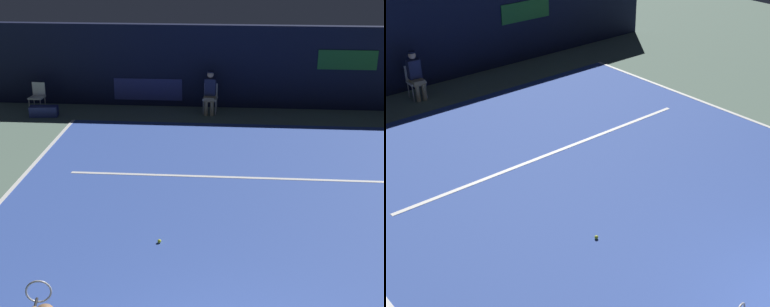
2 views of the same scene
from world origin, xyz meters
TOP-DOWN VIEW (x-y plane):
  - ground_plane at (0.00, 5.01)m, footprint 31.74×31.74m
  - court_surface at (0.00, 5.01)m, footprint 9.90×12.03m
  - line_service at (0.00, 7.12)m, footprint 7.72×0.10m
  - back_wall at (-0.00, 12.89)m, footprint 16.55×0.33m
  - line_judge_on_chair at (-0.87, 12.06)m, footprint 0.47×0.55m
  - courtside_chair_near at (-6.27, 11.95)m, footprint 0.48×0.46m
  - tennis_ball at (-1.39, 4.09)m, footprint 0.07×0.07m
  - equipment_bag at (-5.90, 11.36)m, footprint 0.87×0.41m

SIDE VIEW (x-z plane):
  - ground_plane at x=0.00m, z-range 0.00..0.00m
  - court_surface at x=0.00m, z-range 0.00..0.01m
  - line_service at x=0.00m, z-range 0.01..0.02m
  - tennis_ball at x=-1.39m, z-range 0.01..0.08m
  - equipment_bag at x=-5.90m, z-range 0.00..0.32m
  - courtside_chair_near at x=-6.27m, z-range 0.06..0.94m
  - line_judge_on_chair at x=-0.87m, z-range 0.03..1.35m
  - back_wall at x=0.00m, z-range 0.00..2.60m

